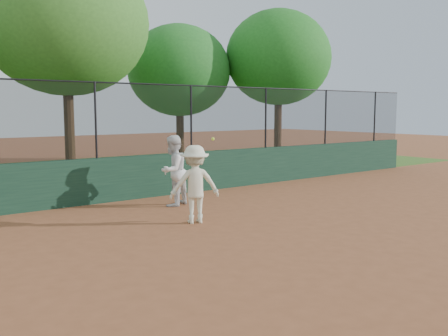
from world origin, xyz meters
TOP-DOWN VIEW (x-y plane):
  - ground at (0.00, 0.00)m, footprint 80.00×80.00m
  - back_wall at (0.00, 6.00)m, footprint 26.00×0.20m
  - grass_strip at (0.00, 12.00)m, footprint 36.00×12.00m
  - player_second at (0.90, 4.48)m, footprint 1.10×1.00m
  - player_main at (0.24, 2.52)m, footprint 1.26×0.99m
  - fence_assembly at (-0.03, 6.00)m, footprint 26.00×0.06m
  - tree_2 at (0.73, 11.18)m, footprint 5.93×5.39m
  - tree_3 at (6.48, 12.83)m, footprint 4.75×4.32m
  - tree_4 at (10.71, 10.83)m, footprint 5.13×4.66m

SIDE VIEW (x-z plane):
  - ground at x=0.00m, z-range 0.00..0.00m
  - grass_strip at x=0.00m, z-range 0.00..0.01m
  - back_wall at x=0.00m, z-range 0.00..1.20m
  - player_main at x=0.24m, z-range -0.09..1.80m
  - player_second at x=0.90m, z-range 0.00..1.82m
  - fence_assembly at x=-0.03m, z-range 1.24..3.24m
  - tree_3 at x=6.48m, z-range 1.07..7.35m
  - tree_4 at x=10.71m, z-range 1.33..8.44m
  - tree_2 at x=0.73m, z-range 1.47..9.53m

